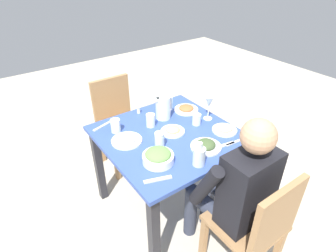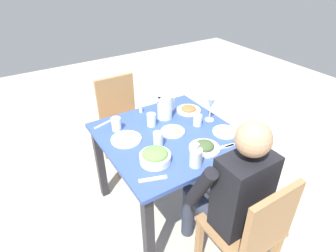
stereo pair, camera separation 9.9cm
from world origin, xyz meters
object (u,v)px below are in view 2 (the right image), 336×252
plate_fries (173,130)px  plate_dolmas (205,147)px  salt_shaker (141,109)px  wine_glass (210,104)px  plate_rice_curry (189,109)px  water_pitcher (165,107)px  dining_table (169,147)px  plate_beans (225,131)px  water_glass_by_pitcher (198,120)px  water_glass_far_right (158,140)px  water_glass_center (116,124)px  salad_bowl (155,156)px  plate_yoghurt (126,138)px  oil_carafe (196,158)px  chair_near (252,231)px  chair_far (121,117)px  diner_near (230,191)px  water_glass_near_right (151,120)px

plate_fries → plate_dolmas: size_ratio=0.84×
salt_shaker → wine_glass: bearing=-45.1°
plate_rice_curry → wine_glass: wine_glass is taller
water_pitcher → dining_table: bearing=-114.6°
plate_beans → water_pitcher: bearing=121.2°
plate_dolmas → water_glass_by_pitcher: water_glass_by_pitcher is taller
plate_dolmas → water_glass_far_right: size_ratio=1.90×
water_pitcher → water_glass_center: (-0.40, 0.04, -0.05)m
salad_bowl → plate_beans: 0.61m
plate_rice_curry → plate_yoghurt: bearing=-170.2°
dining_table → plate_fries: bearing=11.1°
dining_table → oil_carafe: (-0.05, -0.38, 0.17)m
salt_shaker → chair_near: bearing=-86.4°
chair_far → water_glass_far_right: (-0.11, -0.89, 0.29)m
chair_far → plate_dolmas: bearing=-82.4°
water_glass_by_pitcher → wine_glass: 0.16m
salad_bowl → wine_glass: size_ratio=1.03×
wine_glass → diner_near: bearing=-118.2°
plate_rice_curry → oil_carafe: oil_carafe is taller
chair_far → diner_near: diner_near is taller
salt_shaker → chair_far: bearing=92.4°
dining_table → plate_fries: (0.04, 0.01, 0.13)m
plate_beans → water_glass_near_right: bearing=137.3°
salad_bowl → water_glass_near_right: size_ratio=1.98×
chair_near → plate_fries: bearing=91.3°
chair_near → plate_dolmas: chair_near is taller
water_pitcher → plate_fries: bearing=-106.7°
diner_near → water_glass_near_right: diner_near is taller
oil_carafe → plate_rice_curry: bearing=57.6°
dining_table → plate_beans: (0.36, -0.21, 0.13)m
water_glass_near_right → oil_carafe: size_ratio=0.62×
water_pitcher → wine_glass: size_ratio=0.97×
diner_near → water_pitcher: size_ratio=6.21×
water_pitcher → plate_beans: 0.51m
wine_glass → oil_carafe: 0.58m
chair_far → water_glass_by_pitcher: chair_far is taller
plate_fries → wine_glass: bearing=-0.8°
plate_yoghurt → water_glass_far_right: (0.15, -0.19, 0.04)m
plate_rice_curry → plate_dolmas: bearing=-114.3°
plate_fries → salt_shaker: size_ratio=3.30×
water_glass_by_pitcher → plate_dolmas: bearing=-118.4°
salad_bowl → plate_fries: size_ratio=1.13×
chair_far → water_glass_far_right: chair_far is taller
plate_beans → plate_yoghurt: size_ratio=0.85×
oil_carafe → water_glass_by_pitcher: bearing=51.1°
salad_bowl → oil_carafe: 0.26m
wine_glass → oil_carafe: size_ratio=1.19×
plate_rice_curry → diner_near: bearing=-108.5°
water_glass_near_right → water_glass_by_pitcher: bearing=-31.1°
diner_near → water_glass_near_right: (-0.10, 0.78, 0.14)m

